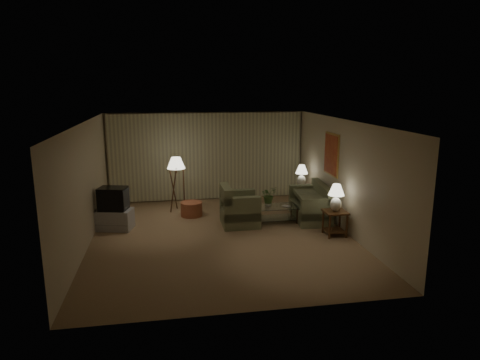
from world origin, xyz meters
name	(u,v)px	position (x,y,z in m)	size (l,w,h in m)	color
ground	(222,236)	(0.00, 0.00, 0.00)	(7.00, 7.00, 0.00)	#988154
room_shell	(215,153)	(0.02, 1.51, 1.75)	(6.04, 7.02, 2.72)	beige
sofa	(310,205)	(2.50, 0.96, 0.37)	(1.81, 1.13, 0.74)	#787B56
armchair	(240,209)	(0.57, 0.78, 0.41)	(0.97, 0.92, 0.81)	#787B56
side_table_near	(335,219)	(2.65, -0.39, 0.41)	(0.52, 0.52, 0.60)	#391F0F
side_table_far	(301,192)	(2.65, 2.21, 0.40)	(0.50, 0.42, 0.60)	#391F0F
table_lamp_near	(336,195)	(2.65, -0.39, 0.99)	(0.38, 0.38, 0.65)	white
table_lamp_far	(302,174)	(2.65, 2.21, 0.97)	(0.36, 0.36, 0.62)	white
coffee_table	(274,211)	(1.49, 0.86, 0.28)	(1.23, 0.67, 0.41)	silver
tv_cabinet	(114,219)	(-2.55, 0.97, 0.25)	(0.97, 0.74, 0.50)	#A9A9AB
crt_tv	(113,199)	(-2.55, 0.97, 0.78)	(0.75, 0.62, 0.56)	black
floor_lamp	(177,183)	(-0.97, 2.28, 0.81)	(0.50, 0.50, 1.54)	#391F0F
ottoman	(191,209)	(-0.60, 1.74, 0.19)	(0.58, 0.58, 0.39)	#9F5436
vase	(269,204)	(1.34, 0.86, 0.50)	(0.16, 0.16, 0.17)	white
flowers	(269,192)	(1.34, 0.86, 0.80)	(0.39, 0.34, 0.44)	#4D7232
book	(284,207)	(1.74, 0.76, 0.42)	(0.15, 0.21, 0.02)	olive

